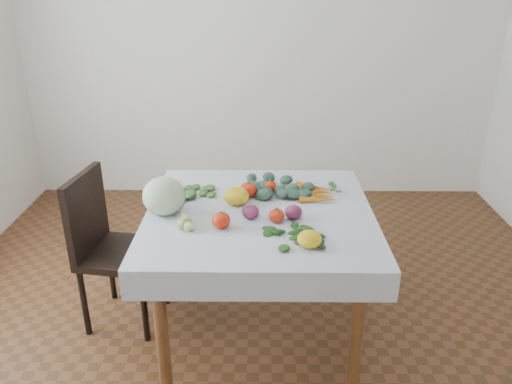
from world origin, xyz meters
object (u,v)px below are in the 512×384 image
Objects in this scene: chair at (107,240)px; carrot_bunch at (316,193)px; table at (260,229)px; heirloom_back at (236,196)px; cabbage at (164,196)px.

carrot_bunch is at bearing 2.30° from chair.
chair reaches higher than table.
chair is (-0.84, 0.14, -0.15)m from table.
cabbage is at bearing -161.69° from heirloom_back.
table is at bearing -9.40° from chair.
carrot_bunch is (0.77, 0.22, -0.08)m from cabbage.
carrot_bunch is at bearing 31.57° from table.
chair is at bearing 175.21° from heirloom_back.
table is at bearing -33.47° from heirloom_back.
heirloom_back is 0.51× the size of carrot_bunch.
cabbage is at bearing -163.92° from carrot_bunch.
table is 0.86m from chair.
heirloom_back is at bearing -4.79° from chair.
table is 0.37m from carrot_bunch.
carrot_bunch reaches higher than table.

